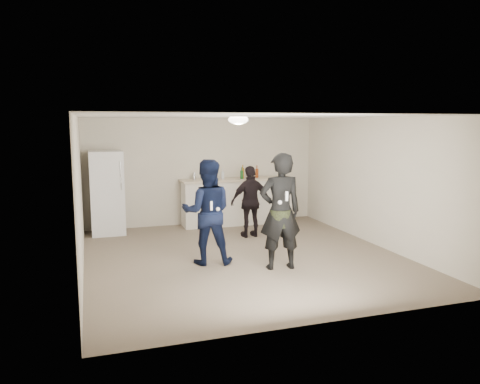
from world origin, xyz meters
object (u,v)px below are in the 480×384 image
object	(u,v)px
fridge	(107,193)
spectator	(251,202)
shaker	(194,176)
counter	(237,202)
man	(207,212)
woman	(280,211)

from	to	relation	value
fridge	spectator	distance (m)	3.12
fridge	shaker	distance (m)	1.98
counter	shaker	bearing A→B (deg)	175.99
counter	spectator	xyz separation A→B (m)	(-0.12, -1.31, 0.23)
counter	spectator	bearing A→B (deg)	-95.10
counter	man	bearing A→B (deg)	-116.90
woman	fridge	bearing A→B (deg)	-47.94
woman	spectator	distance (m)	2.23
man	spectator	bearing A→B (deg)	-116.91
fridge	spectator	bearing A→B (deg)	-23.47
woman	man	bearing A→B (deg)	-26.52
shaker	spectator	world-z (taller)	spectator
shaker	spectator	bearing A→B (deg)	-56.95
shaker	man	bearing A→B (deg)	-98.41
shaker	fridge	bearing A→B (deg)	-175.87
shaker	woman	distance (m)	3.64
counter	shaker	world-z (taller)	shaker
fridge	man	xyz separation A→B (m)	(1.52, -2.79, -0.00)
woman	spectator	xyz separation A→B (m)	(0.27, 2.20, -0.21)
fridge	woman	xyz separation A→B (m)	(2.59, -3.44, 0.06)
shaker	woman	bearing A→B (deg)	-80.02
shaker	spectator	size ratio (longest dim) A/B	0.11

